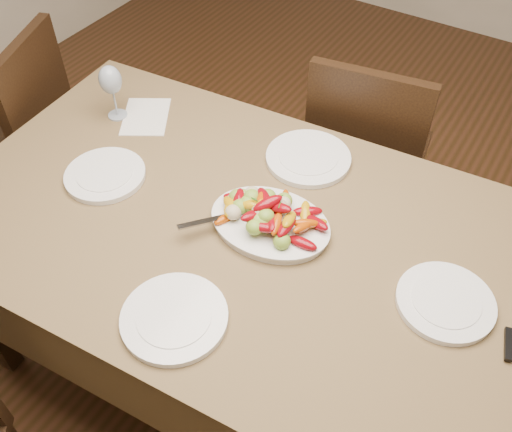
{
  "coord_description": "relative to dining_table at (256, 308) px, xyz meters",
  "views": [
    {
      "loc": [
        0.41,
        -0.79,
        1.95
      ],
      "look_at": [
        -0.15,
        0.11,
        0.82
      ],
      "focal_mm": 40.0,
      "sensor_mm": 36.0,
      "label": 1
    }
  ],
  "objects": [
    {
      "name": "serving_spoon",
      "position": [
        -0.04,
        -0.01,
        0.43
      ],
      "size": [
        0.26,
        0.21,
        0.03
      ],
      "primitive_type": null,
      "rotation": [
        0.0,
        0.0,
        -0.61
      ],
      "color": "#9EA0A8",
      "rests_on": "serving_platter"
    },
    {
      "name": "plate_far",
      "position": [
        -0.02,
        0.34,
        0.39
      ],
      "size": [
        0.27,
        0.27,
        0.02
      ],
      "primitive_type": "cylinder",
      "color": "white",
      "rests_on": "dining_table"
    },
    {
      "name": "serving_platter",
      "position": [
        0.03,
        0.03,
        0.39
      ],
      "size": [
        0.35,
        0.27,
        0.02
      ],
      "primitive_type": "ellipsoid",
      "rotation": [
        0.0,
        0.0,
        0.07
      ],
      "color": "white",
      "rests_on": "dining_table"
    },
    {
      "name": "wine_glass",
      "position": [
        -0.69,
        0.2,
        0.48
      ],
      "size": [
        0.08,
        0.08,
        0.2
      ],
      "primitive_type": null,
      "color": "#8C99A5",
      "rests_on": "dining_table"
    },
    {
      "name": "dining_table",
      "position": [
        0.0,
        0.0,
        0.0
      ],
      "size": [
        1.91,
        1.17,
        0.76
      ],
      "primitive_type": "cube",
      "rotation": [
        0.0,
        0.0,
        0.07
      ],
      "color": "brown",
      "rests_on": "ground"
    },
    {
      "name": "floor",
      "position": [
        0.15,
        -0.11,
        -0.38
      ],
      "size": [
        6.0,
        6.0,
        0.0
      ],
      "primitive_type": "plane",
      "color": "#3B2212",
      "rests_on": "ground"
    },
    {
      "name": "plate_right",
      "position": [
        0.53,
        0.04,
        0.39
      ],
      "size": [
        0.25,
        0.25,
        0.02
      ],
      "primitive_type": "cylinder",
      "color": "white",
      "rests_on": "dining_table"
    },
    {
      "name": "chair_left",
      "position": [
        -1.23,
        0.08,
        0.1
      ],
      "size": [
        0.54,
        0.54,
        0.95
      ],
      "primitive_type": null,
      "rotation": [
        0.0,
        0.0,
        -1.2
      ],
      "color": "black",
      "rests_on": "ground"
    },
    {
      "name": "table_knife",
      "position": [
        0.69,
        0.05,
        0.38
      ],
      "size": [
        0.07,
        0.2,
        0.01
      ],
      "primitive_type": null,
      "rotation": [
        0.0,
        0.0,
        0.26
      ],
      "color": "#9EA0A8",
      "rests_on": "dining_table"
    },
    {
      "name": "plate_near",
      "position": [
        -0.01,
        -0.35,
        0.39
      ],
      "size": [
        0.26,
        0.26,
        0.02
      ],
      "primitive_type": "cylinder",
      "color": "white",
      "rests_on": "dining_table"
    },
    {
      "name": "menu_card",
      "position": [
        -0.6,
        0.24,
        0.38
      ],
      "size": [
        0.24,
        0.26,
        0.0
      ],
      "primitive_type": "cube",
      "rotation": [
        0.0,
        0.0,
        0.55
      ],
      "color": "silver",
      "rests_on": "dining_table"
    },
    {
      "name": "plate_left",
      "position": [
        -0.51,
        -0.06,
        0.39
      ],
      "size": [
        0.25,
        0.25,
        0.02
      ],
      "primitive_type": "cylinder",
      "color": "white",
      "rests_on": "dining_table"
    },
    {
      "name": "chair_far",
      "position": [
        0.02,
        0.81,
        0.1
      ],
      "size": [
        0.48,
        0.48,
        0.95
      ],
      "primitive_type": null,
      "rotation": [
        0.0,
        0.0,
        3.3
      ],
      "color": "black",
      "rests_on": "ground"
    },
    {
      "name": "roasted_vegetables",
      "position": [
        0.03,
        0.03,
        0.45
      ],
      "size": [
        0.29,
        0.2,
        0.09
      ],
      "primitive_type": null,
      "rotation": [
        0.0,
        0.0,
        0.07
      ],
      "color": "#74040B",
      "rests_on": "serving_platter"
    }
  ]
}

